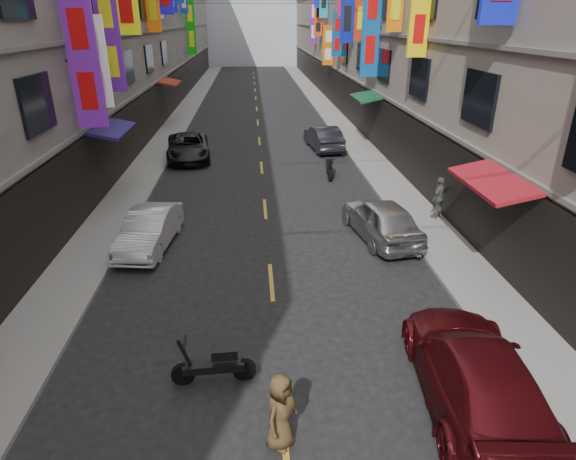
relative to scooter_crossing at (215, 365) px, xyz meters
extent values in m
cube|color=slate|center=(-4.63, 28.19, -0.38)|extent=(2.00, 90.00, 0.12)
cube|color=slate|center=(7.37, 28.19, -0.38)|extent=(2.00, 90.00, 0.12)
cube|color=black|center=(-5.58, 28.19, 1.06)|extent=(0.12, 85.50, 3.00)
cube|color=#66635E|center=(-5.57, 28.19, 2.76)|extent=(0.16, 90.00, 0.14)
cube|color=#66635E|center=(-5.57, 28.19, 5.96)|extent=(0.16, 90.00, 0.14)
cube|color=black|center=(8.32, 28.19, 1.06)|extent=(0.12, 85.50, 3.00)
cube|color=#66635E|center=(8.31, 28.19, 2.76)|extent=(0.16, 90.00, 0.14)
cube|color=#66635E|center=(8.31, 28.19, 5.96)|extent=(0.16, 90.00, 0.14)
cube|color=#651B94|center=(-5.00, 10.36, 5.36)|extent=(1.07, 0.18, 4.75)
cylinder|color=black|center=(-5.05, 10.36, 5.36)|extent=(1.17, 0.08, 0.08)
cube|color=white|center=(-5.10, 12.25, 5.15)|extent=(0.85, 0.18, 3.47)
cylinder|color=black|center=(-5.15, 12.25, 5.15)|extent=(0.95, 0.08, 0.08)
cube|color=yellow|center=(7.87, 12.64, 7.20)|extent=(0.80, 0.18, 3.91)
cylinder|color=black|center=(7.92, 12.64, 7.20)|extent=(0.90, 0.08, 0.08)
cube|color=#51167D|center=(-5.06, 14.42, 6.00)|extent=(0.94, 0.18, 4.55)
cylinder|color=black|center=(-5.11, 14.42, 6.00)|extent=(1.04, 0.08, 0.08)
cube|color=#0D4E99|center=(7.76, 20.55, 6.29)|extent=(1.01, 0.18, 5.35)
cylinder|color=black|center=(7.81, 20.55, 6.29)|extent=(1.11, 0.08, 0.08)
cube|color=#B82C11|center=(7.90, 24.15, 7.79)|extent=(0.74, 0.18, 4.70)
cylinder|color=black|center=(7.95, 24.15, 7.79)|extent=(0.84, 0.08, 0.08)
cube|color=#0B4C84|center=(7.87, 32.33, 5.59)|extent=(0.81, 0.18, 3.29)
cylinder|color=black|center=(7.92, 32.33, 5.59)|extent=(0.91, 0.08, 0.08)
cube|color=#CE600B|center=(7.78, 36.24, 4.58)|extent=(0.98, 0.18, 3.27)
cylinder|color=black|center=(7.83, 36.24, 4.58)|extent=(1.08, 0.08, 0.08)
cube|color=#DB4314|center=(7.86, 43.86, 6.60)|extent=(0.81, 0.18, 3.00)
cylinder|color=black|center=(7.91, 43.86, 6.60)|extent=(0.91, 0.08, 0.08)
cube|color=#0C850C|center=(-5.07, 46.08, 6.00)|extent=(0.92, 0.18, 5.50)
cylinder|color=black|center=(-5.12, 46.08, 6.00)|extent=(1.02, 0.08, 0.08)
cube|color=#6E198D|center=(7.92, 48.33, 6.43)|extent=(0.71, 0.18, 4.63)
cylinder|color=black|center=(7.97, 48.33, 6.43)|extent=(0.81, 0.08, 0.08)
cube|color=maroon|center=(7.67, 4.19, 2.56)|extent=(1.39, 3.20, 0.41)
cube|color=navy|center=(-4.93, 12.19, 2.56)|extent=(1.39, 3.20, 0.41)
cube|color=#134827|center=(7.67, 20.19, 2.56)|extent=(1.39, 3.20, 0.41)
cube|color=maroon|center=(-4.93, 28.19, 2.56)|extent=(1.39, 3.20, 0.41)
cylinder|color=black|center=(1.37, 36.19, 8.16)|extent=(14.00, 0.04, 0.04)
cube|color=gold|center=(1.37, -1.81, -0.44)|extent=(0.12, 2.20, 0.01)
cube|color=gold|center=(1.37, 4.19, -0.44)|extent=(0.12, 2.20, 0.01)
cube|color=gold|center=(1.37, 10.19, -0.44)|extent=(0.12, 2.20, 0.01)
cube|color=gold|center=(1.37, 16.19, -0.44)|extent=(0.12, 2.20, 0.01)
cube|color=gold|center=(1.37, 22.19, -0.44)|extent=(0.12, 2.20, 0.01)
cube|color=gold|center=(1.37, 28.19, -0.44)|extent=(0.12, 2.20, 0.01)
cube|color=gold|center=(1.37, 34.19, -0.44)|extent=(0.12, 2.20, 0.01)
cube|color=gold|center=(1.37, 40.19, -0.44)|extent=(0.12, 2.20, 0.01)
cube|color=gold|center=(1.37, 46.19, -0.44)|extent=(0.12, 2.20, 0.01)
cube|color=gold|center=(1.37, 52.19, -0.44)|extent=(0.12, 2.20, 0.01)
cube|color=gold|center=(1.37, 58.19, -0.44)|extent=(0.12, 2.20, 0.01)
cube|color=gold|center=(1.37, 64.19, -0.44)|extent=(0.12, 2.20, 0.01)
cylinder|color=black|center=(-0.68, -0.03, -0.19)|extent=(0.50, 0.14, 0.50)
cylinder|color=black|center=(0.62, 0.03, -0.19)|extent=(0.50, 0.14, 0.50)
cube|color=black|center=(-0.03, 0.00, -0.04)|extent=(1.31, 0.35, 0.18)
cube|color=black|center=(0.22, 0.01, 0.31)|extent=(0.56, 0.34, 0.22)
cylinder|color=black|center=(-0.58, -0.02, 0.26)|extent=(0.36, 0.09, 0.88)
cylinder|color=black|center=(-0.58, -0.02, 0.61)|extent=(0.08, 0.50, 0.06)
cylinder|color=black|center=(4.59, 13.65, -0.19)|extent=(0.17, 0.51, 0.50)
cylinder|color=black|center=(4.72, 14.94, -0.19)|extent=(0.17, 0.51, 0.50)
cube|color=black|center=(4.66, 14.29, -0.04)|extent=(0.43, 1.32, 0.18)
cube|color=black|center=(4.68, 14.54, 0.31)|extent=(0.37, 0.58, 0.22)
cylinder|color=black|center=(4.60, 13.75, 0.26)|extent=(0.11, 0.36, 0.88)
cylinder|color=black|center=(4.60, 13.75, 0.61)|extent=(0.50, 0.11, 0.06)
imported|color=silver|center=(-2.63, 6.90, 0.20)|extent=(1.84, 4.05, 1.29)
imported|color=black|center=(-2.63, 18.19, 0.23)|extent=(2.80, 5.08, 1.35)
imported|color=#500D12|center=(5.20, -1.03, 0.30)|extent=(2.59, 5.32, 1.49)
imported|color=#A9A9AD|center=(5.37, 7.04, 0.28)|extent=(2.38, 4.49, 1.45)
imported|color=#2A2A32|center=(5.14, 19.77, 0.26)|extent=(1.99, 4.41, 1.40)
imported|color=#575659|center=(7.97, 8.51, 0.48)|extent=(1.05, 1.04, 1.61)
imported|color=#513C20|center=(1.29, -1.77, 0.33)|extent=(0.86, 0.92, 1.55)
camera|label=1|loc=(0.94, -8.28, 6.74)|focal=30.00mm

